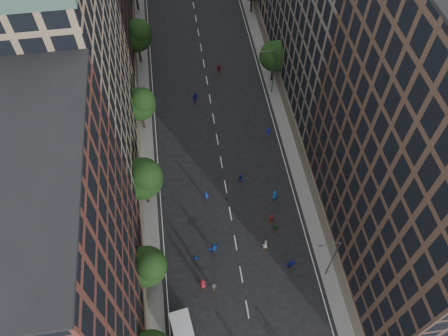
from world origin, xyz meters
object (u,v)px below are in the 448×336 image
streetlamp_near (332,257)px  streetlamp_far (273,69)px  cargo_van (184,335)px  skater_0 (186,324)px

streetlamp_near → streetlamp_far: size_ratio=1.00×
streetlamp_near → streetlamp_far: 33.00m
streetlamp_near → cargo_van: streetlamp_near is taller
streetlamp_far → skater_0: (-17.88, -36.89, -4.30)m
cargo_van → streetlamp_far: bearing=56.2°
streetlamp_far → cargo_van: 42.50m
streetlamp_far → cargo_van: streetlamp_far is taller
streetlamp_near → streetlamp_far: same height
cargo_van → skater_0: (0.31, 1.35, -0.57)m
streetlamp_far → cargo_van: size_ratio=1.67×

